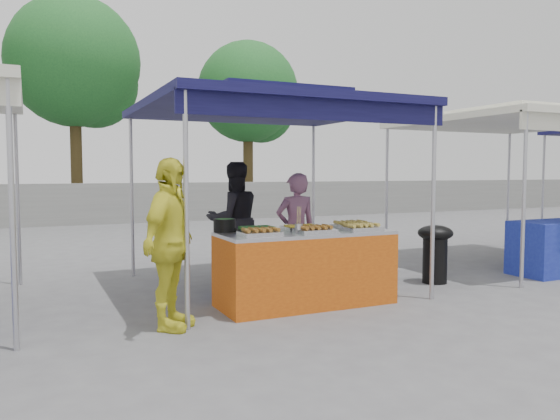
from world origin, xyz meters
name	(u,v)px	position (x,y,z in m)	size (l,w,h in m)	color
ground_plane	(302,303)	(0.00, 0.00, 0.00)	(80.00, 80.00, 0.00)	#575759
back_wall	(134,203)	(0.00, 11.00, 0.60)	(40.00, 0.25, 1.20)	gray
main_canopy	(268,107)	(0.00, 0.97, 2.37)	(3.20, 3.20, 2.57)	#B6B5BC
neighbor_stall_right	(537,167)	(4.50, 0.57, 1.60)	(3.20, 3.20, 2.57)	#B6B5BC
tree_1	(79,68)	(-1.29, 13.03, 4.83)	(4.10, 4.10, 7.05)	#3E3118
tree_2	(251,97)	(4.60, 13.02, 4.26)	(3.66, 3.62, 6.23)	#3E3118
vendor_table	(306,268)	(0.00, -0.10, 0.43)	(2.00, 0.80, 0.85)	#BB4E10
food_tray_fl	(260,233)	(-0.67, -0.33, 0.88)	(0.42, 0.30, 0.07)	silver
food_tray_fm	(315,230)	(-0.01, -0.34, 0.88)	(0.42, 0.30, 0.07)	silver
food_tray_fr	(362,228)	(0.60, -0.34, 0.88)	(0.42, 0.30, 0.07)	silver
food_tray_bl	(257,230)	(-0.58, -0.04, 0.88)	(0.42, 0.30, 0.07)	silver
food_tray_bm	(301,227)	(-0.01, 0.00, 0.88)	(0.42, 0.30, 0.07)	silver
food_tray_br	(351,225)	(0.66, -0.01, 0.88)	(0.42, 0.30, 0.07)	silver
cooking_pot	(224,225)	(-0.86, 0.24, 0.92)	(0.25, 0.25, 0.15)	black
skewer_cup	(299,229)	(-0.19, -0.29, 0.91)	(0.09, 0.09, 0.11)	#B6B5BC
wok_burner	(435,249)	(2.19, 0.25, 0.48)	(0.48, 0.48, 0.81)	black
crate_left	(239,283)	(-0.54, 0.64, 0.16)	(0.54, 0.38, 0.32)	#13219D
crate_right	(301,280)	(0.26, 0.53, 0.15)	(0.51, 0.36, 0.31)	#13219D
crate_stacked	(301,256)	(0.26, 0.53, 0.46)	(0.51, 0.35, 0.30)	#13219D
vendor_woman	(296,231)	(0.31, 0.78, 0.76)	(0.55, 0.36, 1.51)	#845473
helper_man	(234,220)	(-0.17, 1.81, 0.84)	(0.81, 0.63, 1.67)	black
customer_person	(170,244)	(-1.65, -0.42, 0.83)	(0.98, 0.41, 1.67)	yellow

